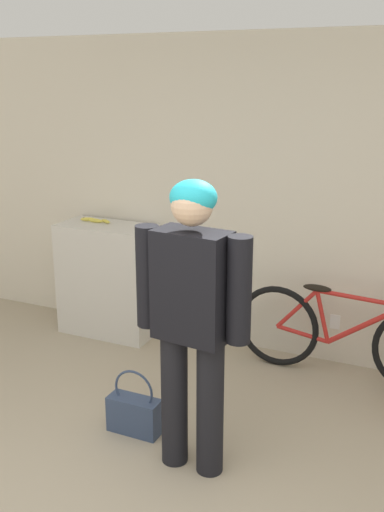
{
  "coord_description": "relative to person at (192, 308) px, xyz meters",
  "views": [
    {
      "loc": [
        1.37,
        -1.75,
        2.25
      ],
      "look_at": [
        0.07,
        1.07,
        1.32
      ],
      "focal_mm": 42.0,
      "sensor_mm": 36.0,
      "label": 1
    }
  ],
  "objects": [
    {
      "name": "side_shelf",
      "position": [
        -1.52,
        1.5,
        -0.51
      ],
      "size": [
        0.86,
        0.44,
        1.01
      ],
      "color": "beige",
      "rests_on": "ground_plane"
    },
    {
      "name": "banana",
      "position": [
        -1.66,
        1.54,
        0.01
      ],
      "size": [
        0.32,
        0.09,
        0.04
      ],
      "color": "#EAD64C",
      "rests_on": "side_shelf"
    },
    {
      "name": "handbag",
      "position": [
        -0.49,
        0.16,
        -0.88
      ],
      "size": [
        0.35,
        0.14,
        0.45
      ],
      "color": "#334260",
      "rests_on": "ground_plane"
    },
    {
      "name": "person",
      "position": [
        0.0,
        0.0,
        0.0
      ],
      "size": [
        0.69,
        0.27,
        1.74
      ],
      "rotation": [
        0.0,
        0.0,
        -0.11
      ],
      "color": "black",
      "rests_on": "ground_plane"
    },
    {
      "name": "bicycle",
      "position": [
        0.61,
        1.47,
        -0.66
      ],
      "size": [
        1.75,
        0.46,
        0.75
      ],
      "rotation": [
        0.0,
        0.0,
        -0.04
      ],
      "color": "black",
      "rests_on": "ground_plane"
    },
    {
      "name": "wall_back",
      "position": [
        -0.07,
        1.77,
        0.28
      ],
      "size": [
        8.0,
        0.07,
        2.6
      ],
      "color": "beige",
      "rests_on": "ground_plane"
    }
  ]
}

